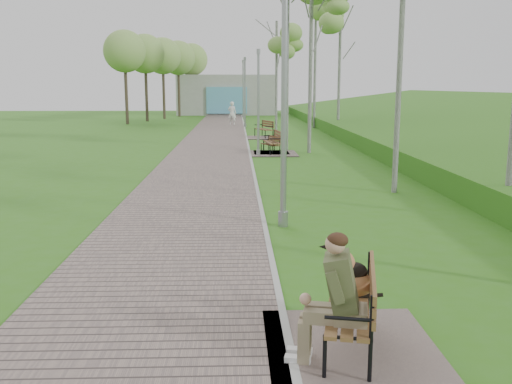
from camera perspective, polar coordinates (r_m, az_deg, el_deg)
ground at (r=9.18m, az=1.82°, el=-8.12°), size 120.00×120.00×0.00m
walkway at (r=30.34m, az=-4.20°, el=5.04°), size 3.50×67.00×0.04m
kerb at (r=30.32m, az=-0.88°, el=5.08°), size 0.10×67.00×0.05m
embankment at (r=31.45m, az=21.68°, el=4.49°), size 14.00×70.00×1.60m
building_north at (r=59.66m, az=-2.92°, el=9.68°), size 10.00×5.20×4.00m
bench_main at (r=6.54m, az=8.88°, el=-11.76°), size 1.92×2.14×1.68m
bench_second at (r=24.92m, az=1.63°, el=4.37°), size 2.06×2.29×1.27m
bench_third at (r=25.23m, az=1.45°, el=4.29°), size 1.53×1.70×0.94m
bench_far at (r=32.60m, az=0.78°, el=5.83°), size 1.99×2.21×1.22m
lamp_post_near at (r=11.79m, az=2.83°, el=8.90°), size 0.21×0.21×5.56m
lamp_post_second at (r=24.09m, az=0.24°, el=8.52°), size 0.17×0.17×4.43m
lamp_post_third at (r=40.84m, az=-1.12°, el=9.68°), size 0.19×0.19×4.90m
lamp_post_far at (r=53.12m, az=-1.29°, el=10.07°), size 0.20×0.20×5.23m
pedestrian_near at (r=43.33m, az=-2.40°, el=7.87°), size 0.73×0.57×1.77m
birch_mid_a at (r=25.51m, az=5.56°, el=17.28°), size 2.49×2.49×7.56m
birch_far_a at (r=36.16m, az=8.46°, el=16.58°), size 2.39×2.39×8.64m
birch_far_b at (r=38.41m, az=2.08°, el=14.82°), size 2.41×2.41×7.35m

